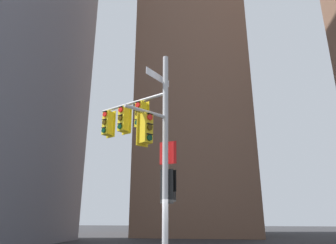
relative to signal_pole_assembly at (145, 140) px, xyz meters
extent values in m
cube|color=brown|center=(0.33, 25.33, 15.50)|extent=(12.61, 12.61, 40.23)
cylinder|color=#B2B2B5|center=(0.81, -0.33, -0.72)|extent=(0.20, 0.20, 7.78)
cylinder|color=#B2B2B5|center=(-0.68, 0.44, 1.67)|extent=(3.03, 1.64, 0.11)
cylinder|color=#B2B2B5|center=(0.27, -1.02, 0.74)|extent=(1.17, 1.45, 0.11)
cube|color=yellow|center=(-0.14, 0.38, 1.07)|extent=(0.44, 0.25, 1.14)
cube|color=yellow|center=(-0.23, 0.21, 1.07)|extent=(0.46, 0.46, 1.00)
cylinder|color=red|center=(-0.32, 0.03, 1.42)|extent=(0.21, 0.15, 0.20)
cube|color=black|center=(-0.33, 0.03, 1.54)|extent=(0.23, 0.17, 0.02)
cylinder|color=#3C2C06|center=(-0.32, 0.03, 1.07)|extent=(0.21, 0.15, 0.20)
cube|color=black|center=(-0.33, 0.03, 1.19)|extent=(0.23, 0.17, 0.02)
cylinder|color=#06311C|center=(-0.32, 0.03, 0.72)|extent=(0.21, 0.15, 0.20)
cube|color=black|center=(-0.33, 0.03, 0.84)|extent=(0.23, 0.17, 0.02)
cube|color=yellow|center=(-0.96, 0.80, 1.07)|extent=(0.44, 0.25, 1.14)
cube|color=yellow|center=(-1.05, 0.63, 1.07)|extent=(0.46, 0.46, 1.00)
cylinder|color=red|center=(-1.14, 0.46, 1.42)|extent=(0.21, 0.15, 0.20)
cube|color=black|center=(-1.14, 0.45, 1.54)|extent=(0.23, 0.17, 0.02)
cylinder|color=#3C2C06|center=(-1.14, 0.46, 1.07)|extent=(0.21, 0.15, 0.20)
cube|color=black|center=(-1.14, 0.45, 1.19)|extent=(0.23, 0.17, 0.02)
cylinder|color=#06311C|center=(-1.14, 0.46, 0.72)|extent=(0.21, 0.15, 0.20)
cube|color=black|center=(-1.14, 0.45, 0.84)|extent=(0.23, 0.17, 0.02)
cube|color=yellow|center=(-1.78, 1.23, 1.07)|extent=(0.44, 0.25, 1.14)
cube|color=yellow|center=(-1.87, 1.06, 1.07)|extent=(0.46, 0.46, 1.00)
cylinder|color=red|center=(-1.96, 0.88, 1.42)|extent=(0.21, 0.15, 0.20)
cube|color=black|center=(-1.96, 0.88, 1.54)|extent=(0.23, 0.17, 0.02)
cylinder|color=#3C2C06|center=(-1.96, 0.88, 1.07)|extent=(0.21, 0.15, 0.20)
cube|color=black|center=(-1.96, 0.88, 1.19)|extent=(0.23, 0.17, 0.02)
cylinder|color=#06311C|center=(-1.96, 0.88, 0.72)|extent=(0.21, 0.15, 0.20)
cube|color=black|center=(-1.96, 0.88, 0.84)|extent=(0.23, 0.17, 0.02)
cube|color=gold|center=(0.12, -0.90, 0.14)|extent=(0.32, 0.40, 1.14)
cube|color=gold|center=(0.27, -1.02, 0.14)|extent=(0.48, 0.48, 1.00)
cylinder|color=red|center=(0.43, -1.15, 0.49)|extent=(0.17, 0.19, 0.20)
cube|color=black|center=(0.43, -1.15, 0.61)|extent=(0.19, 0.22, 0.02)
cylinder|color=#3C2C06|center=(0.43, -1.15, 0.14)|extent=(0.17, 0.19, 0.20)
cube|color=black|center=(0.43, -1.15, 0.26)|extent=(0.19, 0.22, 0.02)
cylinder|color=#06311C|center=(0.43, -1.15, -0.21)|extent=(0.17, 0.19, 0.20)
cube|color=black|center=(0.43, -1.15, -0.09)|extent=(0.19, 0.22, 0.02)
cube|color=black|center=(0.85, -0.23, -1.67)|extent=(0.47, 0.17, 1.14)
cube|color=black|center=(0.90, -0.05, -1.67)|extent=(0.43, 0.43, 1.00)
cylinder|color=#360605|center=(0.96, 0.14, -1.32)|extent=(0.21, 0.12, 0.20)
cube|color=black|center=(0.97, 0.15, -1.20)|extent=(0.23, 0.14, 0.02)
cylinder|color=#3C2C06|center=(0.96, 0.14, -1.67)|extent=(0.21, 0.12, 0.20)
cube|color=black|center=(0.97, 0.15, -1.55)|extent=(0.23, 0.14, 0.02)
cylinder|color=#19C672|center=(0.96, 0.14, -2.02)|extent=(0.21, 0.12, 0.20)
cube|color=black|center=(0.97, 0.15, -1.90)|extent=(0.23, 0.14, 0.02)
cube|color=white|center=(0.50, -0.18, 2.42)|extent=(0.64, 1.31, 0.28)
cube|color=#19479E|center=(0.50, -0.18, 2.42)|extent=(0.62, 1.28, 0.24)
cube|color=red|center=(0.87, -0.12, -0.51)|extent=(0.62, 0.19, 0.80)
cube|color=white|center=(0.87, -0.12, -0.51)|extent=(0.58, 0.17, 0.76)
cube|color=black|center=(0.89, -0.13, -1.49)|extent=(0.57, 0.23, 0.72)
cube|color=white|center=(0.89, -0.13, -1.49)|extent=(0.53, 0.21, 0.68)
camera|label=1|loc=(2.48, -10.33, -2.65)|focal=31.95mm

